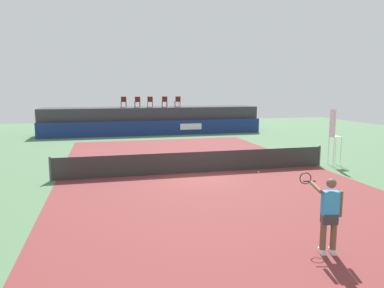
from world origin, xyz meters
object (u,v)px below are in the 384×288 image
at_px(spectator_chair_left, 137,101).
at_px(net_post_far, 319,156).
at_px(net_post_near, 50,169).
at_px(umpire_chair, 334,133).
at_px(spectator_chair_far_left, 124,101).
at_px(tennis_ball, 259,172).
at_px(spectator_chair_center, 150,101).
at_px(spectator_chair_far_right, 178,101).
at_px(tennis_player, 329,213).
at_px(spectator_chair_right, 165,101).

xyz_separation_m(spectator_chair_left, net_post_far, (7.42, -14.93, -2.19)).
distance_m(spectator_chair_left, net_post_near, 15.90).
xyz_separation_m(umpire_chair, net_post_near, (-13.13, 0.00, -1.09)).
xyz_separation_m(spectator_chair_far_left, tennis_ball, (4.99, -16.18, -2.66)).
relative_size(spectator_chair_center, net_post_near, 0.89).
height_order(spectator_chair_far_right, umpire_chair, spectator_chair_far_right).
relative_size(net_post_far, tennis_player, 0.56).
bearing_deg(tennis_ball, spectator_chair_far_left, 107.13).
distance_m(umpire_chair, net_post_near, 13.17).
relative_size(net_post_near, net_post_far, 1.00).
xyz_separation_m(spectator_chair_far_left, spectator_chair_left, (1.10, -0.50, 0.00)).
distance_m(spectator_chair_far_right, umpire_chair, 15.75).
xyz_separation_m(spectator_chair_far_left, umpire_chair, (9.24, -15.44, -1.11)).
bearing_deg(spectator_chair_far_left, umpire_chair, -59.10).
height_order(spectator_chair_far_left, spectator_chair_center, same).
bearing_deg(net_post_far, spectator_chair_center, 112.81).
distance_m(spectator_chair_center, umpire_chair, 16.71).
relative_size(spectator_chair_far_left, spectator_chair_center, 1.00).
height_order(spectator_chair_center, tennis_player, spectator_chair_center).
xyz_separation_m(spectator_chair_left, spectator_chair_right, (2.29, 0.13, 0.00)).
bearing_deg(tennis_player, tennis_ball, 77.12).
distance_m(spectator_chair_left, net_post_far, 16.82).
bearing_deg(umpire_chair, spectator_chair_center, 115.11).
height_order(spectator_chair_far_left, spectator_chair_left, same).
relative_size(spectator_chair_center, tennis_player, 0.50).
bearing_deg(tennis_ball, net_post_far, 11.85).
xyz_separation_m(spectator_chair_center, net_post_near, (-6.05, -15.10, -2.19)).
relative_size(spectator_chair_left, umpire_chair, 0.32).
height_order(spectator_chair_far_left, tennis_player, spectator_chair_far_left).
height_order(spectator_chair_left, tennis_ball, spectator_chair_left).
distance_m(spectator_chair_far_left, tennis_ball, 17.13).
bearing_deg(net_post_near, spectator_chair_left, 71.54).
bearing_deg(net_post_near, net_post_far, 0.00).
relative_size(spectator_chair_left, spectator_chair_right, 1.00).
relative_size(spectator_chair_center, umpire_chair, 0.32).
height_order(umpire_chair, tennis_ball, umpire_chair).
height_order(spectator_chair_left, net_post_far, spectator_chair_left).
distance_m(spectator_chair_far_left, spectator_chair_far_right, 4.52).
distance_m(umpire_chair, net_post_far, 1.31).
distance_m(spectator_chair_far_left, net_post_near, 16.07).
bearing_deg(spectator_chair_center, net_post_far, -67.19).
height_order(spectator_chair_far_left, tennis_ball, spectator_chair_far_left).
bearing_deg(spectator_chair_right, spectator_chair_left, -176.81).
distance_m(spectator_chair_far_left, tennis_player, 24.25).
bearing_deg(spectator_chair_left, spectator_chair_far_right, 0.64).
bearing_deg(umpire_chair, tennis_ball, -170.18).
bearing_deg(spectator_chair_left, spectator_chair_right, 3.19).
height_order(spectator_chair_left, spectator_chair_center, same).
height_order(net_post_near, tennis_player, tennis_player).
xyz_separation_m(spectator_chair_left, tennis_ball, (3.89, -15.67, -2.66)).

